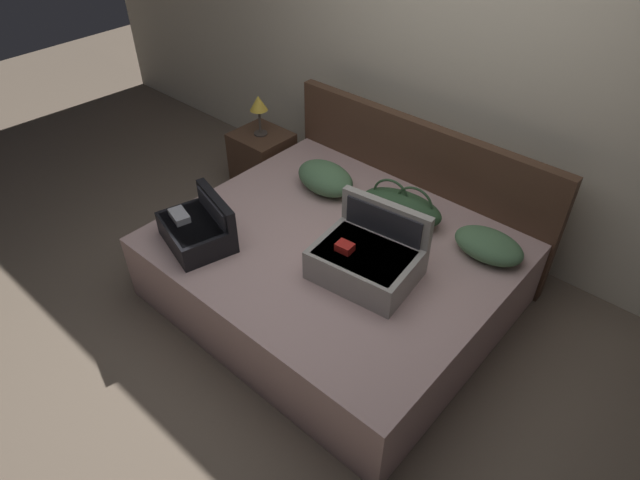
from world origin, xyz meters
name	(u,v)px	position (x,y,z in m)	size (l,w,h in m)	color
ground_plane	(292,330)	(0.00, 0.00, 0.00)	(12.00, 12.00, 0.00)	#6B5B4C
back_wall	(458,58)	(0.00, 1.65, 1.30)	(8.00, 0.10, 2.60)	beige
bed	(333,271)	(0.00, 0.40, 0.24)	(2.07, 1.75, 0.48)	#BC9993
headboard	(416,183)	(0.00, 1.32, 0.48)	(2.12, 0.08, 0.96)	#4C3323
hard_case_large	(367,258)	(0.33, 0.30, 0.61)	(0.62, 0.51, 0.40)	gray
hard_case_medium	(197,229)	(-0.64, -0.16, 0.58)	(0.53, 0.46, 0.30)	black
duffel_bag	(401,207)	(0.17, 0.87, 0.59)	(0.58, 0.34, 0.28)	#2D4C2D
pillow_near_headboard	(325,178)	(-0.43, 0.81, 0.58)	(0.46, 0.30, 0.19)	#4C724C
pillow_center_head	(489,245)	(0.77, 0.93, 0.56)	(0.43, 0.29, 0.15)	#4C724C
nightstand	(263,162)	(-1.32, 1.03, 0.26)	(0.44, 0.40, 0.52)	#4C3323
table_lamp	(259,106)	(-1.32, 1.03, 0.77)	(0.14, 0.14, 0.33)	#3F3833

